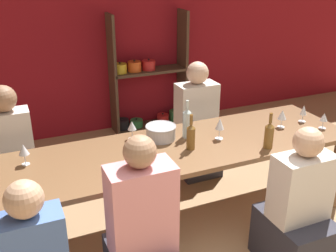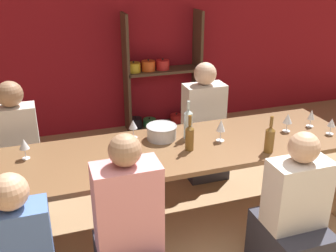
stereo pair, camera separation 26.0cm
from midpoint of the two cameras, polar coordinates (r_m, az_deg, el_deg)
The scene contains 17 objects.
wall_back_red at distance 5.19m, azimuth -4.99°, elevation 14.02°, with size 8.80×0.06×2.70m.
shelf_unit at distance 5.29m, azimuth 0.40°, elevation 5.65°, with size 1.02×0.30×1.56m.
dining_table at distance 3.23m, azimuth 2.88°, elevation -4.36°, with size 3.14×0.86×0.75m.
mixing_bowl at distance 3.32m, azimuth 1.30°, elevation -0.86°, with size 0.26×0.26×0.12m.
wine_bottle_green at distance 3.21m, azimuth 16.81°, elevation -1.79°, with size 0.07×0.07×0.30m.
wine_bottle_dark at distance 3.12m, azimuth 5.54°, elevation -1.61°, with size 0.07×0.07×0.30m.
wine_bottle_amber at distance 3.33m, azimuth 5.18°, elevation 0.38°, with size 0.07×0.07×0.33m.
wine_glass_red_a at distance 3.73m, azimuth 24.52°, elevation 0.35°, with size 0.07×0.07×0.15m.
wine_glass_white_a at distance 3.31m, azimuth 9.94°, elevation -0.07°, with size 0.07×0.07×0.19m.
wine_glass_empty_b at distance 3.12m, azimuth -17.97°, elevation -2.58°, with size 0.08×0.08×0.17m.
wine_glass_white_b at distance 3.83m, azimuth 21.95°, elevation 1.43°, with size 0.07×0.07×0.16m.
wine_glass_red_b at distance 3.64m, azimuth 18.97°, elevation 0.93°, with size 0.08×0.08×0.17m.
wine_glass_red_c at distance 3.32m, azimuth -2.87°, elevation 0.12°, with size 0.07×0.07×0.16m.
person_far_a at distance 3.80m, azimuth -18.76°, elevation -4.92°, with size 0.37×0.47×1.22m.
person_near_b at distance 3.06m, azimuth 20.00°, elevation -13.45°, with size 0.42×0.52×1.14m.
person_far_b at distance 4.20m, azimuth 6.86°, elevation -1.17°, with size 0.42×0.52×1.22m.
person_near_c at distance 2.62m, azimuth -2.63°, elevation -17.46°, with size 0.40×0.50×1.26m.
Camera 2 is at (-1.07, -1.20, 2.17)m, focal length 42.00 mm.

